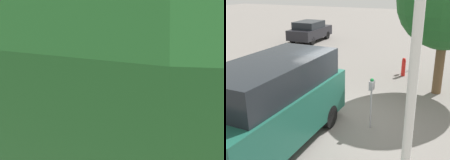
{
  "view_description": "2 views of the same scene",
  "coord_description": "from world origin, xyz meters",
  "views": [
    {
      "loc": [
        -4.49,
        3.62,
        2.67
      ],
      "look_at": [
        -0.41,
        -0.49,
        0.95
      ],
      "focal_mm": 55.0,
      "sensor_mm": 36.0,
      "label": 1
    },
    {
      "loc": [
        7.29,
        2.83,
        4.07
      ],
      "look_at": [
        -0.28,
        -0.58,
        1.2
      ],
      "focal_mm": 45.0,
      "sensor_mm": 36.0,
      "label": 2
    }
  ],
  "objects": [
    {
      "name": "ground_plane",
      "position": [
        0.0,
        0.0,
        0.0
      ],
      "size": [
        80.0,
        80.0,
        0.0
      ],
      "primitive_type": "plane",
      "color": "slate"
    },
    {
      "name": "parking_meter_near",
      "position": [
        0.13,
        0.66,
        1.14
      ],
      "size": [
        0.2,
        0.12,
        1.55
      ],
      "rotation": [
        0.0,
        0.0,
        -0.04
      ],
      "color": "#9E9EA3",
      "rests_on": "ground"
    },
    {
      "name": "parked_van",
      "position": [
        2.03,
        -1.35,
        1.23
      ],
      "size": [
        4.82,
        1.98,
        2.29
      ],
      "rotation": [
        0.0,
        0.0,
        -0.01
      ],
      "color": "#195142",
      "rests_on": "ground"
    }
  ]
}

